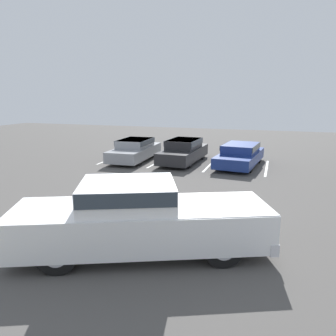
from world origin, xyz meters
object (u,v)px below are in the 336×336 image
Objects in this scene: parked_sedan_a at (135,149)px; parked_sedan_b at (184,150)px; pickup_truck at (142,218)px; parked_sedan_c at (240,154)px.

parked_sedan_b reaches higher than parked_sedan_a.
pickup_truck is 1.38× the size of parked_sedan_b.
parked_sedan_c is (1.13, 11.01, -0.25)m from pickup_truck.
parked_sedan_b is 3.16m from parked_sedan_c.
pickup_truck reaches higher than parked_sedan_b.
pickup_truck reaches higher than parked_sedan_c.
parked_sedan_b is (2.88, 0.29, 0.03)m from parked_sedan_a.
parked_sedan_c is at bearing 94.02° from parked_sedan_b.
parked_sedan_b is at bearing 93.94° from parked_sedan_a.
parked_sedan_c is (6.04, 0.37, -0.02)m from parked_sedan_a.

